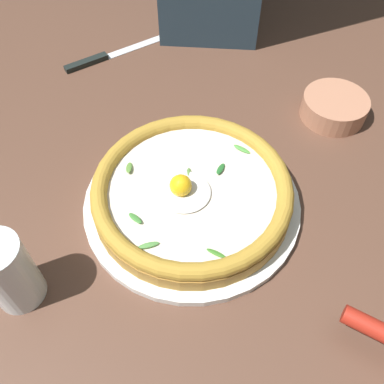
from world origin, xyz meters
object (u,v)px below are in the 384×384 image
(pizza, at_px, (192,191))
(drinking_glass, at_px, (10,276))
(side_bowl, at_px, (334,107))
(table_knife, at_px, (104,57))

(pizza, distance_m, drinking_glass, 0.26)
(side_bowl, xyz_separation_m, drinking_glass, (0.35, 0.46, 0.03))
(pizza, height_order, side_bowl, pizza)
(side_bowl, height_order, drinking_glass, drinking_glass)
(side_bowl, relative_size, table_knife, 0.59)
(table_knife, relative_size, drinking_glass, 1.71)
(side_bowl, xyz_separation_m, table_knife, (0.45, -0.03, -0.02))
(pizza, height_order, table_knife, pizza)
(table_knife, distance_m, drinking_glass, 0.50)
(table_knife, bearing_deg, drinking_glass, 102.32)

